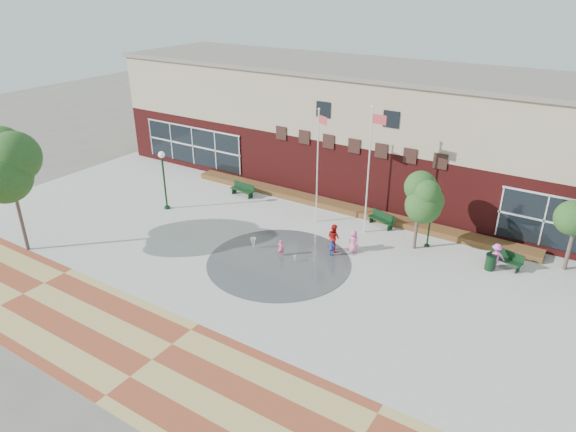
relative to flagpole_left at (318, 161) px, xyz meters
The scene contains 23 objects.
ground 9.98m from the flagpole_left, 84.46° to the right, with size 120.00×120.00×0.00m, color #666056.
plaza_concrete 6.64m from the flagpole_left, 80.06° to the right, with size 46.00×18.00×0.01m, color #A8A8A0.
paver_band 16.55m from the flagpole_left, 86.89° to the right, with size 46.00×6.00×0.01m, color brown.
splash_pad 7.41m from the flagpole_left, 81.70° to the right, with size 8.40×8.40×0.01m, color #383A3D.
library_building 8.58m from the flagpole_left, 84.20° to the left, with size 44.40×10.40×9.20m.
flower_bed 5.16m from the flagpole_left, 71.90° to the left, with size 26.00×1.20×0.40m, color maroon.
flagpole_left is the anchor object (origin of this frame).
flagpole_right 3.49m from the flagpole_left, ahead, with size 1.02×0.19×8.32m.
lamp_left 10.98m from the flagpole_left, 159.09° to the right, with size 0.45×0.45×4.29m.
lamp_right 7.88m from the flagpole_left, ahead, with size 0.35×0.35×3.27m.
bench_left 8.16m from the flagpole_left, behind, with size 2.01×0.70×0.99m.
bench_mid 5.92m from the flagpole_left, 23.83° to the left, with size 1.97×1.10×0.96m.
bench_right 12.69m from the flagpole_left, ahead, with size 2.06×1.04×1.00m.
trash_can 12.05m from the flagpole_left, ahead, with size 0.60×0.60×0.98m.
tree_big_left 18.30m from the flagpole_left, 135.02° to the right, with size 4.91×4.91×7.85m.
tree_mid 6.97m from the flagpole_left, ahead, with size 2.86×2.86×4.82m.
water_jet_a 7.07m from the flagpole_left, 104.03° to the right, with size 0.36×0.36×0.70m, color white.
water_jet_b 7.15m from the flagpole_left, 73.15° to the right, with size 0.18×0.18×0.41m, color white.
child_splash 6.49m from the flagpole_left, 84.03° to the right, with size 0.38×0.25×1.05m, color #F05288.
adult_red 5.38m from the flagpole_left, 45.90° to the right, with size 0.85×0.66×1.76m, color red.
adult_pink 5.90m from the flagpole_left, 31.61° to the right, with size 0.68×0.44×1.40m, color pink.
child_blue 6.10m from the flagpole_left, 49.45° to the right, with size 0.64×0.27×1.09m, color blue.
person_bench 12.14m from the flagpole_left, ahead, with size 1.00×0.58×1.55m, color #ED52BB.
Camera 1 is at (14.45, -18.61, 15.11)m, focal length 32.00 mm.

